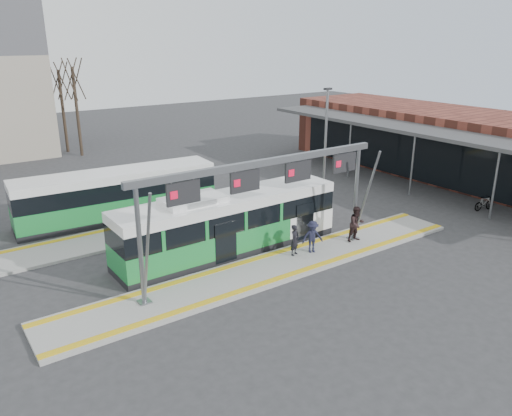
{
  "coord_description": "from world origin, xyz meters",
  "views": [
    {
      "loc": [
        -13.13,
        -17.16,
        10.45
      ],
      "look_at": [
        0.98,
        3.0,
        2.02
      ],
      "focal_mm": 35.0,
      "sensor_mm": 36.0,
      "label": 1
    }
  ],
  "objects_px": {
    "hero_bus": "(228,224)",
    "passenger_b": "(357,224)",
    "gantry": "(267,182)",
    "passenger_c": "(312,237)",
    "passenger_a": "(295,240)"
  },
  "relations": [
    {
      "from": "hero_bus",
      "to": "passenger_b",
      "type": "xyz_separation_m",
      "value": [
        6.1,
        -3.01,
        -0.4
      ]
    },
    {
      "from": "passenger_b",
      "to": "passenger_c",
      "type": "relative_size",
      "value": 1.15
    },
    {
      "from": "gantry",
      "to": "hero_bus",
      "type": "xyz_separation_m",
      "value": [
        -0.38,
        2.74,
        -2.79
      ]
    },
    {
      "from": "hero_bus",
      "to": "passenger_b",
      "type": "relative_size",
      "value": 6.26
    },
    {
      "from": "passenger_a",
      "to": "passenger_c",
      "type": "height_order",
      "value": "passenger_c"
    },
    {
      "from": "passenger_a",
      "to": "passenger_c",
      "type": "relative_size",
      "value": 0.95
    },
    {
      "from": "passenger_a",
      "to": "passenger_b",
      "type": "xyz_separation_m",
      "value": [
        3.81,
        -0.48,
        0.17
      ]
    },
    {
      "from": "passenger_a",
      "to": "passenger_c",
      "type": "bearing_deg",
      "value": -37.61
    },
    {
      "from": "gantry",
      "to": "passenger_b",
      "type": "distance_m",
      "value": 6.56
    },
    {
      "from": "hero_bus",
      "to": "passenger_a",
      "type": "height_order",
      "value": "hero_bus"
    },
    {
      "from": "passenger_a",
      "to": "passenger_b",
      "type": "height_order",
      "value": "passenger_b"
    },
    {
      "from": "gantry",
      "to": "hero_bus",
      "type": "height_order",
      "value": "gantry"
    },
    {
      "from": "hero_bus",
      "to": "passenger_a",
      "type": "xyz_separation_m",
      "value": [
        2.29,
        -2.52,
        -0.57
      ]
    },
    {
      "from": "passenger_c",
      "to": "gantry",
      "type": "bearing_deg",
      "value": -160.22
    },
    {
      "from": "hero_bus",
      "to": "passenger_b",
      "type": "bearing_deg",
      "value": -26.8
    }
  ]
}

